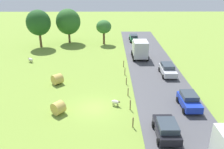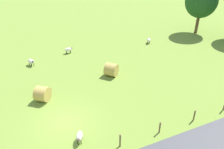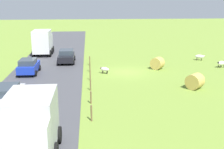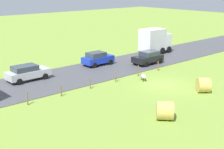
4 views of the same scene
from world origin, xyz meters
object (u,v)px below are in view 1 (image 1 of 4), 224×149
at_px(car_1, 134,38).
at_px(truck_0, 140,49).
at_px(tree_0, 68,22).
at_px(tree_1, 104,27).
at_px(hay_bale_0, 57,79).
at_px(car_3, 189,100).
at_px(hay_bale_1, 58,108).
at_px(tree_2, 38,23).
at_px(sheep_4, 116,102).
at_px(sheep_0, 31,60).
at_px(car_2, 167,129).
at_px(car_0, 168,69).

bearing_deg(car_1, truck_0, -90.38).
xyz_separation_m(tree_0, tree_1, (7.85, -1.24, -0.92)).
distance_m(hay_bale_0, car_3, 17.59).
xyz_separation_m(hay_bale_1, tree_2, (-9.04, 26.35, 4.44)).
xyz_separation_m(sheep_4, car_3, (8.33, -0.47, 0.42)).
relative_size(tree_1, truck_0, 1.14).
bearing_deg(tree_2, hay_bale_1, -71.07).
height_order(sheep_4, truck_0, truck_0).
bearing_deg(sheep_4, hay_bale_0, 142.71).
bearing_deg(sheep_0, car_2, -47.43).
bearing_deg(car_0, car_1, 99.08).
height_order(sheep_4, car_2, car_2).
relative_size(tree_1, car_1, 1.25).
height_order(sheep_0, tree_1, tree_1).
distance_m(hay_bale_0, car_1, 26.69).
bearing_deg(tree_1, sheep_0, -136.31).
bearing_deg(tree_2, car_3, -46.86).
distance_m(hay_bale_0, hay_bale_1, 7.85).
bearing_deg(tree_1, tree_2, -170.10).
bearing_deg(hay_bale_0, car_3, -21.89).
relative_size(truck_0, car_1, 1.10).
bearing_deg(car_2, car_3, 54.54).
relative_size(sheep_4, hay_bale_1, 0.78).
bearing_deg(hay_bale_0, tree_0, 94.72).
xyz_separation_m(sheep_4, tree_2, (-15.33, 24.78, 4.64)).
xyz_separation_m(tree_1, car_1, (6.85, 2.36, -2.93)).
bearing_deg(truck_0, sheep_4, -105.74).
relative_size(hay_bale_1, car_3, 0.36).
xyz_separation_m(sheep_4, hay_bale_0, (-7.99, 6.08, 0.21)).
bearing_deg(car_1, hay_bale_1, -109.78).
bearing_deg(truck_0, hay_bale_1, -120.81).
xyz_separation_m(tree_0, tree_2, (-5.50, -3.57, 0.43)).
distance_m(tree_1, car_3, 29.58).
height_order(hay_bale_0, car_2, car_2).
height_order(hay_bale_0, hay_bale_1, hay_bale_0).
bearing_deg(car_3, car_2, -125.46).
relative_size(tree_0, car_0, 1.66).
bearing_deg(tree_2, sheep_0, -85.38).
distance_m(car_1, car_3, 30.14).
xyz_separation_m(hay_bale_1, car_1, (11.16, 31.04, 0.17)).
bearing_deg(car_2, sheep_4, 128.68).
xyz_separation_m(sheep_4, tree_0, (-9.83, 28.34, 4.21)).
bearing_deg(sheep_0, hay_bale_0, -53.96).
bearing_deg(car_2, tree_0, 112.93).
relative_size(tree_0, car_1, 1.78).
height_order(sheep_0, sheep_4, sheep_0).
height_order(hay_bale_0, truck_0, truck_0).
distance_m(truck_0, car_2, 22.75).
bearing_deg(hay_bale_1, tree_1, 81.44).
height_order(sheep_0, hay_bale_1, hay_bale_1).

